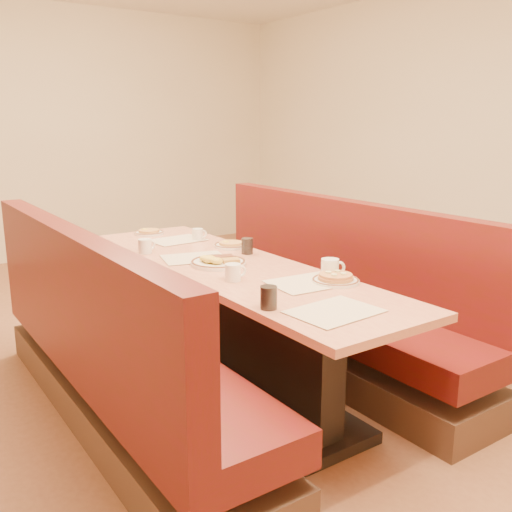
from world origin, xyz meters
TOP-DOWN VIEW (x-y plane):
  - ground at (0.00, 0.00)m, footprint 8.00×8.00m
  - room_envelope at (0.00, 0.00)m, footprint 6.04×8.04m
  - diner_table at (0.00, 0.00)m, footprint 0.70×2.50m
  - booth_left at (-0.73, 0.00)m, footprint 0.55×2.50m
  - booth_right at (0.73, 0.00)m, footprint 0.55×2.50m
  - placemat_near_left at (-0.07, -0.94)m, footprint 0.39×0.30m
  - placemat_near_right at (0.12, -0.53)m, footprint 0.41×0.32m
  - placemat_far_left at (-0.10, 0.26)m, footprint 0.42×0.35m
  - placemat_far_right at (0.06, 0.78)m, footprint 0.37×0.29m
  - pancake_plate at (0.24, -0.60)m, footprint 0.24×0.24m
  - eggs_plate at (-0.06, 0.05)m, footprint 0.31×0.31m
  - extra_plate_mid at (0.25, 0.40)m, footprint 0.22×0.22m
  - extra_plate_far at (-0.01, 1.10)m, footprint 0.21×0.21m
  - coffee_mug_a at (0.28, -0.52)m, footprint 0.13×0.09m
  - coffee_mug_b at (-0.16, -0.28)m, footprint 0.12×0.08m
  - coffee_mug_c at (0.18, 0.72)m, footprint 0.10×0.07m
  - coffee_mug_d at (-0.28, 0.56)m, footprint 0.12×0.08m
  - soda_tumbler_near at (-0.28, -0.74)m, footprint 0.07×0.07m
  - soda_tumbler_mid at (0.23, 0.18)m, footprint 0.07×0.07m

SIDE VIEW (x-z plane):
  - ground at x=0.00m, z-range 0.00..0.00m
  - booth_left at x=-0.73m, z-range -0.16..0.89m
  - booth_right at x=0.73m, z-range -0.16..0.89m
  - diner_table at x=0.00m, z-range 0.00..0.75m
  - placemat_near_left at x=-0.07m, z-range 0.75..0.76m
  - placemat_near_right at x=0.12m, z-range 0.75..0.76m
  - placemat_far_left at x=-0.10m, z-range 0.75..0.76m
  - placemat_far_right at x=0.06m, z-range 0.75..0.76m
  - extra_plate_far at x=-0.01m, z-range 0.74..0.79m
  - extra_plate_mid at x=0.25m, z-range 0.74..0.79m
  - pancake_plate at x=0.24m, z-range 0.74..0.80m
  - eggs_plate at x=-0.06m, z-range 0.74..0.80m
  - coffee_mug_c at x=0.18m, z-range 0.75..0.83m
  - coffee_mug_b at x=-0.16m, z-range 0.75..0.84m
  - coffee_mug_d at x=-0.28m, z-range 0.75..0.84m
  - soda_tumbler_mid at x=0.23m, z-range 0.75..0.85m
  - soda_tumbler_near at x=-0.28m, z-range 0.75..0.85m
  - coffee_mug_a at x=0.28m, z-range 0.75..0.85m
  - room_envelope at x=0.00m, z-range 0.52..3.34m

